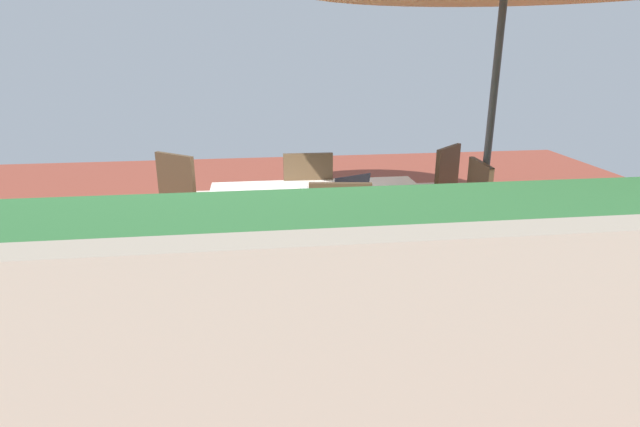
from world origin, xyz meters
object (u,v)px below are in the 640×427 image
chair_south (307,195)px  chair_north (340,248)px  chair_west (459,212)px  dining_table (320,202)px  chair_southwest (432,188)px  laptop (346,194)px  chair_southeast (190,197)px  cup (304,192)px

chair_south → chair_north: bearing=95.1°
chair_west → chair_north: bearing=-57.3°
dining_table → chair_southwest: (-1.21, -0.77, -0.14)m
laptop → chair_southeast: bearing=-58.2°
dining_table → chair_west: (-1.18, 0.00, -0.14)m
chair_north → cup: (0.19, -0.62, 0.24)m
chair_southeast → laptop: 1.59m
cup → dining_table: bearing=-164.6°
dining_table → chair_southeast: bearing=-34.1°
chair_south → laptop: chair_south is taller
chair_north → cup: size_ratio=9.54×
chair_north → chair_southeast: 1.83m
laptop → cup: size_ratio=3.81×
chair_north → chair_west: size_ratio=1.00×
chair_north → laptop: chair_north is taller
chair_south → cup: bearing=83.4°
chair_southwest → cup: size_ratio=9.54×
dining_table → chair_south: bearing=-86.9°
chair_southwest → cup: 1.58m
dining_table → chair_west: size_ratio=1.81×
chair_north → chair_southwest: bearing=59.2°
chair_south → chair_north: 1.32m
chair_southeast → chair_southwest: (-2.32, -0.01, 0.00)m
chair_southeast → chair_west: (-2.29, 0.76, 0.00)m
chair_west → chair_southwest: bearing=-179.8°
dining_table → chair_south: size_ratio=1.81×
dining_table → chair_southeast: 1.35m
chair_north → laptop: size_ratio=2.50×
dining_table → chair_west: 1.18m
chair_north → chair_southwest: same height
chair_north → chair_southwest: (-1.15, -1.42, 0.00)m
chair_southeast → laptop: size_ratio=2.50×
chair_north → laptop: (-0.13, -0.52, 0.23)m
chair_southeast → dining_table: bearing=-175.3°
chair_south → chair_southwest: (-1.24, -0.10, 0.00)m
chair_south → chair_southeast: same height
chair_southwest → chair_southeast: bearing=-43.3°
chair_south → laptop: 0.87m
dining_table → cup: 0.17m
chair_west → cup: 1.33m
chair_south → laptop: (-0.22, 0.80, 0.23)m
dining_table → chair_southwest: size_ratio=1.81×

